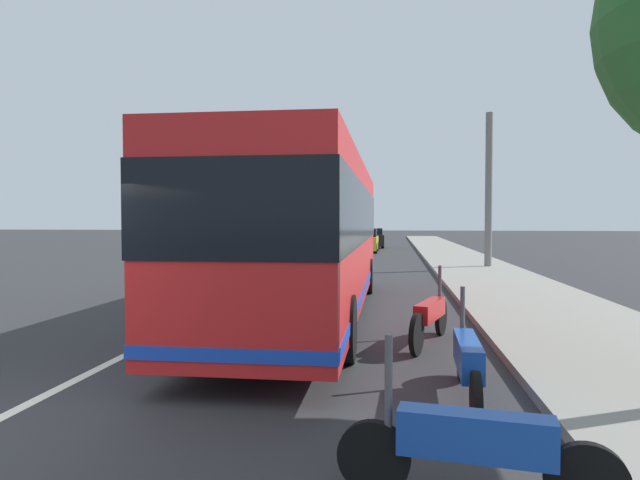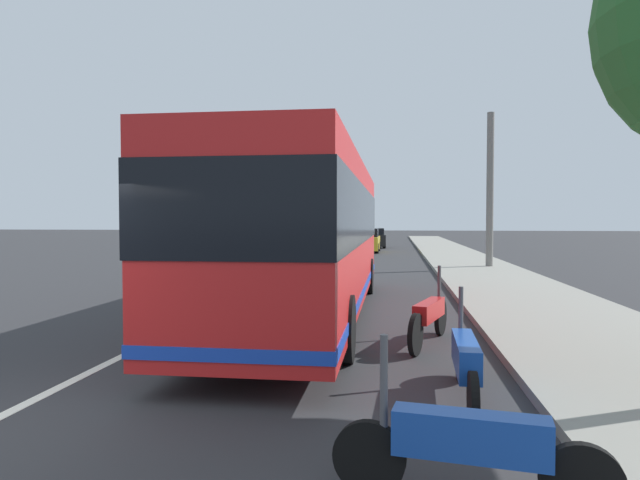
% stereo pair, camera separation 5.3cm
% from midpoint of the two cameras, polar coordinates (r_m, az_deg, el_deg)
% --- Properties ---
extents(sidewalk_curb, '(110.00, 3.60, 0.14)m').
position_cam_midpoint_polar(sidewalk_curb, '(15.17, 20.49, -5.74)').
color(sidewalk_curb, gray).
rests_on(sidewalk_curb, ground).
extents(lane_divider_line, '(110.00, 0.16, 0.01)m').
position_cam_midpoint_polar(lane_divider_line, '(15.37, -8.15, -5.79)').
color(lane_divider_line, silver).
rests_on(lane_divider_line, ground).
extents(coach_bus, '(12.13, 2.56, 3.28)m').
position_cam_midpoint_polar(coach_bus, '(12.03, -1.26, 0.96)').
color(coach_bus, red).
rests_on(coach_bus, ground).
extents(motorcycle_angled, '(0.41, 2.04, 1.23)m').
position_cam_midpoint_polar(motorcycle_angled, '(4.41, 15.17, -19.89)').
color(motorcycle_angled, black).
rests_on(motorcycle_angled, ground).
extents(motorcycle_far_end, '(2.35, 0.29, 1.24)m').
position_cam_midpoint_polar(motorcycle_far_end, '(6.75, 14.75, -11.95)').
color(motorcycle_far_end, black).
rests_on(motorcycle_far_end, ground).
extents(motorcycle_by_tree, '(2.29, 0.78, 1.28)m').
position_cam_midpoint_polar(motorcycle_by_tree, '(9.56, 11.12, -7.69)').
color(motorcycle_by_tree, black).
rests_on(motorcycle_by_tree, ground).
extents(car_behind_bus, '(4.61, 2.22, 1.56)m').
position_cam_midpoint_polar(car_behind_bus, '(41.40, -2.34, 0.17)').
color(car_behind_bus, navy).
rests_on(car_behind_bus, ground).
extents(car_ahead_same_lane, '(4.33, 1.78, 1.55)m').
position_cam_midpoint_polar(car_ahead_same_lane, '(36.44, 4.56, -0.10)').
color(car_ahead_same_lane, gold).
rests_on(car_ahead_same_lane, ground).
extents(car_side_street, '(4.60, 2.15, 1.48)m').
position_cam_midpoint_polar(car_side_street, '(42.78, 5.21, 0.20)').
color(car_side_street, black).
rests_on(car_side_street, ground).
extents(utility_pole, '(0.30, 0.30, 6.65)m').
position_cam_midpoint_polar(utility_pole, '(24.62, 16.94, 4.83)').
color(utility_pole, slate).
rests_on(utility_pole, ground).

